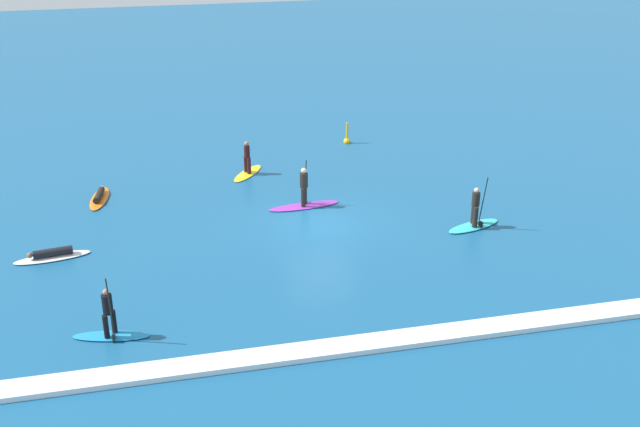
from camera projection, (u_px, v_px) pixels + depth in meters
ground_plane at (320, 224)px, 32.25m from camera, size 120.00×120.00×0.00m
surfer_on_teal_board at (474, 218)px, 31.84m from camera, size 2.68×1.53×2.32m
surfer_on_blue_board at (110, 324)px, 24.24m from camera, size 2.52×1.11×2.32m
surfer_on_orange_board at (99, 197)px, 34.64m from camera, size 1.12×2.78×0.38m
surfer_on_purple_board at (304, 197)px, 33.77m from camera, size 3.26×1.08×2.15m
surfer_on_yellow_board at (247, 166)px, 37.45m from camera, size 2.04×2.48×1.67m
surfer_on_white_board at (52, 255)px, 29.36m from camera, size 2.90×1.13×0.42m
marker_buoy at (347, 139)px, 41.81m from camera, size 0.38×0.38×1.25m
wave_crest at (386, 341)px, 24.06m from camera, size 23.98×0.90×0.18m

